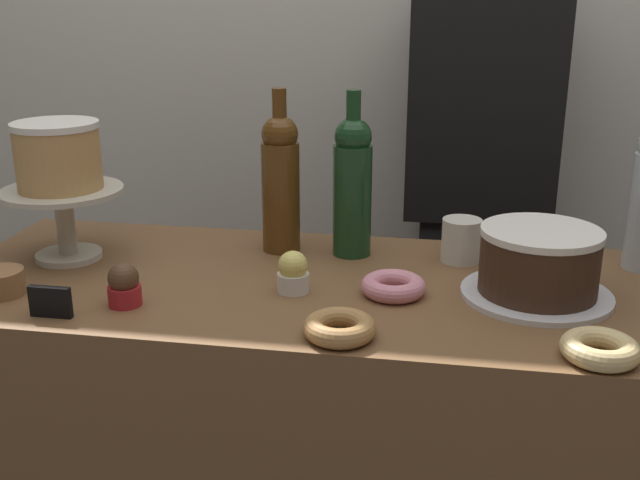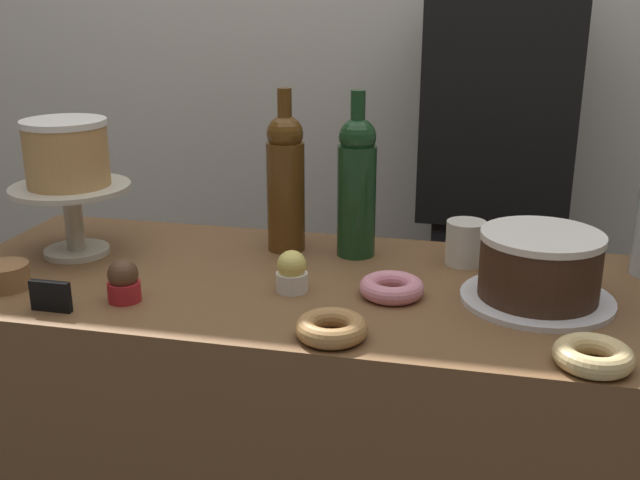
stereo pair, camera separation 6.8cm
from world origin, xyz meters
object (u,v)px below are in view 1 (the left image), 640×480
object	(u,v)px
barista_figure	(476,217)
cupcake_lemon	(293,273)
cupcake_chocolate	(124,285)
donut_pink	(393,286)
wine_bottle_green	(352,184)
donut_glazed	(600,349)
white_layer_cake	(58,156)
coffee_cup_ceramic	(461,240)
wine_bottle_amber	(281,181)
cake_stand_pedestal	(64,211)
donut_maple	(340,328)
cookie_stack	(0,282)
chocolate_round_cake	(539,261)
price_sign_chalkboard	(50,302)

from	to	relation	value
barista_figure	cupcake_lemon	bearing A→B (deg)	-115.52
cupcake_chocolate	donut_pink	xyz separation A→B (m)	(0.44, 0.12, -0.02)
wine_bottle_green	donut_glazed	size ratio (longest dim) A/B	2.91
white_layer_cake	coffee_cup_ceramic	distance (m)	0.79
cupcake_lemon	coffee_cup_ceramic	bearing A→B (deg)	35.87
barista_figure	wine_bottle_amber	bearing A→B (deg)	-129.91
wine_bottle_amber	cake_stand_pedestal	bearing A→B (deg)	-162.85
cupcake_lemon	cupcake_chocolate	distance (m)	0.29
donut_maple	cookie_stack	bearing A→B (deg)	173.58
chocolate_round_cake	cupcake_lemon	world-z (taller)	chocolate_round_cake
white_layer_cake	cookie_stack	bearing A→B (deg)	-97.88
cupcake_chocolate	price_sign_chalkboard	distance (m)	0.12
white_layer_cake	wine_bottle_green	xyz separation A→B (m)	(0.55, 0.12, -0.06)
donut_maple	donut_glazed	world-z (taller)	same
cookie_stack	price_sign_chalkboard	bearing A→B (deg)	-28.33
cake_stand_pedestal	donut_maple	bearing A→B (deg)	-24.30
price_sign_chalkboard	coffee_cup_ceramic	size ratio (longest dim) A/B	0.82
wine_bottle_green	wine_bottle_amber	bearing A→B (deg)	179.51
wine_bottle_green	barista_figure	size ratio (longest dim) A/B	0.20
cupcake_lemon	donut_pink	bearing A→B (deg)	4.76
chocolate_round_cake	wine_bottle_amber	bearing A→B (deg)	160.69
cupcake_chocolate	price_sign_chalkboard	world-z (taller)	cupcake_chocolate
cupcake_chocolate	donut_pink	world-z (taller)	cupcake_chocolate
cupcake_lemon	price_sign_chalkboard	xyz separation A→B (m)	(-0.36, -0.17, -0.01)
chocolate_round_cake	donut_maple	xyz separation A→B (m)	(-0.31, -0.21, -0.05)
cupcake_chocolate	donut_pink	distance (m)	0.46
coffee_cup_ceramic	price_sign_chalkboard	bearing A→B (deg)	-149.59
wine_bottle_amber	wine_bottle_green	bearing A→B (deg)	-0.49
cupcake_chocolate	barista_figure	bearing A→B (deg)	53.36
white_layer_cake	donut_maple	bearing A→B (deg)	-24.30
white_layer_cake	donut_maple	world-z (taller)	white_layer_cake
donut_glazed	price_sign_chalkboard	xyz separation A→B (m)	(-0.85, 0.00, 0.01)
donut_maple	price_sign_chalkboard	distance (m)	0.47
donut_pink	price_sign_chalkboard	world-z (taller)	price_sign_chalkboard
donut_glazed	cookie_stack	size ratio (longest dim) A/B	1.33
white_layer_cake	wine_bottle_green	world-z (taller)	wine_bottle_green
cake_stand_pedestal	cupcake_chocolate	bearing A→B (deg)	-44.14
chocolate_round_cake	cupcake_lemon	xyz separation A→B (m)	(-0.42, -0.05, -0.03)
cookie_stack	coffee_cup_ceramic	xyz separation A→B (m)	(0.79, 0.31, 0.02)
white_layer_cake	donut_glazed	size ratio (longest dim) A/B	1.44
cupcake_lemon	donut_pink	xyz separation A→B (m)	(0.17, 0.01, -0.02)
cookie_stack	cupcake_lemon	bearing A→B (deg)	11.40
cupcake_lemon	cookie_stack	bearing A→B (deg)	-168.60
white_layer_cake	price_sign_chalkboard	size ratio (longest dim) A/B	2.30
donut_glazed	cookie_stack	distance (m)	0.98
barista_figure	coffee_cup_ceramic	bearing A→B (deg)	-95.20
cake_stand_pedestal	donut_pink	bearing A→B (deg)	-6.92
chocolate_round_cake	price_sign_chalkboard	xyz separation A→B (m)	(-0.78, -0.22, -0.04)
wine_bottle_amber	cupcake_chocolate	distance (m)	0.39
chocolate_round_cake	wine_bottle_green	world-z (taller)	wine_bottle_green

